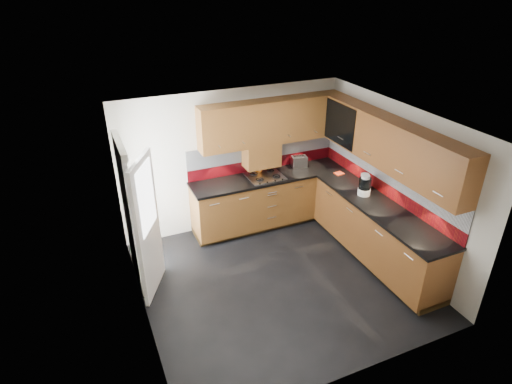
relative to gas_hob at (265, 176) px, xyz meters
name	(u,v)px	position (x,y,z in m)	size (l,w,h in m)	color
room	(281,189)	(-0.45, -1.47, 0.54)	(4.00, 3.80, 2.64)	black
base_cabinets	(318,216)	(0.62, -0.75, -0.52)	(2.70, 3.20, 0.95)	brown
countertop	(320,191)	(0.60, -0.77, -0.04)	(2.72, 3.22, 0.04)	black
backsplash	(326,166)	(0.83, -0.54, 0.25)	(2.70, 3.20, 0.54)	maroon
upper_cabinets	(332,133)	(0.78, -0.69, 0.88)	(2.50, 3.20, 0.72)	brown
extractor_hood	(261,155)	(0.00, 0.17, 0.32)	(0.60, 0.33, 0.40)	brown
glass_cabinet	(347,122)	(1.26, -0.40, 0.91)	(0.32, 0.80, 0.66)	black
back_door	(137,221)	(-2.23, -0.72, 0.08)	(0.42, 1.19, 2.04)	white
gas_hob	(265,176)	(0.00, 0.00, 0.00)	(0.59, 0.52, 0.05)	silver
utensil_pot	(258,167)	(-0.03, 0.23, 0.08)	(0.12, 0.12, 0.43)	#D36313
toaster	(299,161)	(0.73, 0.17, 0.08)	(0.29, 0.22, 0.19)	silver
food_processor	(365,186)	(1.13, -1.18, 0.13)	(0.19, 0.19, 0.32)	white
paper_towel	(364,182)	(1.23, -1.05, 0.12)	(0.13, 0.13, 0.27)	white
orange_cloth	(339,173)	(1.21, -0.39, -0.01)	(0.15, 0.13, 0.02)	red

